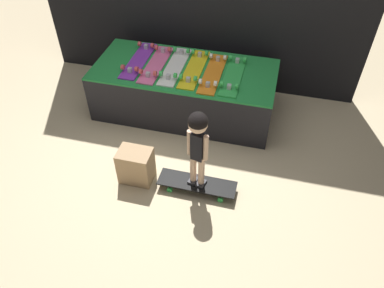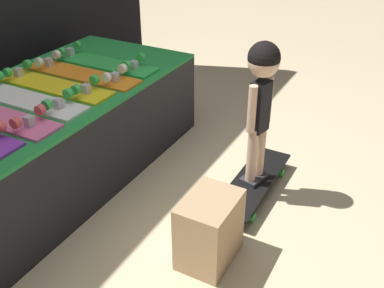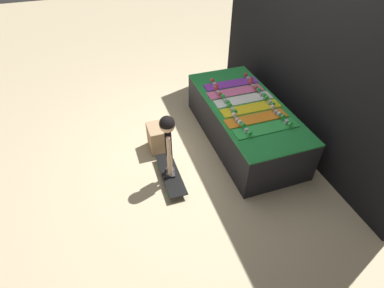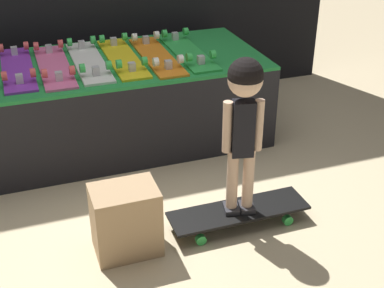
{
  "view_description": "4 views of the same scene",
  "coord_description": "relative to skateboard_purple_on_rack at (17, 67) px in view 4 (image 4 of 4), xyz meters",
  "views": [
    {
      "loc": [
        0.94,
        -2.78,
        2.72
      ],
      "look_at": [
        0.3,
        -0.27,
        0.28
      ],
      "focal_mm": 35.0,
      "sensor_mm": 36.0,
      "label": 1
    },
    {
      "loc": [
        -1.61,
        -1.26,
        1.58
      ],
      "look_at": [
        0.22,
        -0.27,
        0.35
      ],
      "focal_mm": 42.0,
      "sensor_mm": 36.0,
      "label": 2
    },
    {
      "loc": [
        2.82,
        -1.11,
        2.66
      ],
      "look_at": [
        0.2,
        -0.23,
        0.28
      ],
      "focal_mm": 28.0,
      "sensor_mm": 36.0,
      "label": 3
    },
    {
      "loc": [
        -0.55,
        -2.61,
        1.69
      ],
      "look_at": [
        0.27,
        -0.27,
        0.35
      ],
      "focal_mm": 50.0,
      "sensor_mm": 36.0,
      "label": 4
    }
  ],
  "objects": [
    {
      "name": "ground_plane",
      "position": [
        0.53,
        -0.6,
        -0.57
      ],
      "size": [
        16.0,
        16.0,
        0.0
      ],
      "primitive_type": "plane",
      "color": "beige"
    },
    {
      "name": "display_rack",
      "position": [
        0.53,
        -0.03,
        -0.29
      ],
      "size": [
        1.97,
        0.9,
        0.55
      ],
      "color": "black",
      "rests_on": "ground_plane"
    },
    {
      "name": "skateboard_purple_on_rack",
      "position": [
        0.0,
        0.0,
        0.0
      ],
      "size": [
        0.18,
        0.78,
        0.09
      ],
      "color": "purple",
      "rests_on": "display_rack"
    },
    {
      "name": "skateboard_pink_on_rack",
      "position": [
        0.21,
        -0.03,
        0.0
      ],
      "size": [
        0.18,
        0.78,
        0.09
      ],
      "color": "pink",
      "rests_on": "display_rack"
    },
    {
      "name": "skateboard_white_on_rack",
      "position": [
        0.43,
        -0.02,
        0.0
      ],
      "size": [
        0.18,
        0.78,
        0.09
      ],
      "color": "white",
      "rests_on": "display_rack"
    },
    {
      "name": "skateboard_yellow_on_rack",
      "position": [
        0.64,
        -0.02,
        0.0
      ],
      "size": [
        0.18,
        0.78,
        0.09
      ],
      "color": "yellow",
      "rests_on": "display_rack"
    },
    {
      "name": "skateboard_orange_on_rack",
      "position": [
        0.85,
        -0.06,
        0.0
      ],
      "size": [
        0.18,
        0.78,
        0.09
      ],
      "color": "orange",
      "rests_on": "display_rack"
    },
    {
      "name": "skateboard_green_on_rack",
      "position": [
        1.07,
        -0.04,
        0.0
      ],
      "size": [
        0.18,
        0.78,
        0.09
      ],
      "color": "green",
      "rests_on": "display_rack"
    },
    {
      "name": "skateboard_on_floor",
      "position": [
        0.95,
        -1.17,
        -0.5
      ],
      "size": [
        0.73,
        0.21,
        0.09
      ],
      "color": "black",
      "rests_on": "ground_plane"
    },
    {
      "name": "child",
      "position": [
        0.95,
        -1.17,
        0.09
      ],
      "size": [
        0.19,
        0.17,
        0.82
      ],
      "rotation": [
        0.0,
        0.0,
        -0.21
      ],
      "color": "#2D2D33",
      "rests_on": "skateboard_on_floor"
    },
    {
      "name": "storage_box",
      "position": [
        0.37,
        -1.18,
        -0.4
      ],
      "size": [
        0.31,
        0.23,
        0.35
      ],
      "color": "tan",
      "rests_on": "ground_plane"
    }
  ]
}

